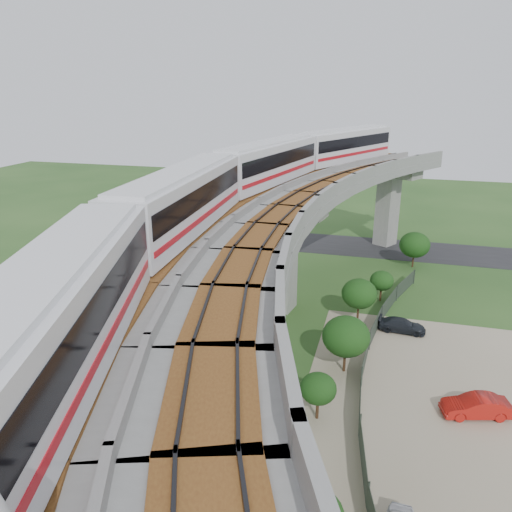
# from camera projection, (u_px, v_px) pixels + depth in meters

# --- Properties ---
(ground) EXTENTS (160.00, 160.00, 0.00)m
(ground) POSITION_uv_depth(u_px,v_px,m) (236.00, 368.00, 34.37)
(ground) COLOR #24471C
(ground) RESTS_ON ground
(dirt_lot) EXTENTS (18.00, 26.00, 0.04)m
(dirt_lot) POSITION_uv_depth(u_px,v_px,m) (455.00, 420.00, 29.07)
(dirt_lot) COLOR gray
(dirt_lot) RESTS_ON ground
(asphalt_road) EXTENTS (60.00, 8.00, 0.03)m
(asphalt_road) POSITION_uv_depth(u_px,v_px,m) (308.00, 242.00, 61.74)
(asphalt_road) COLOR #232326
(asphalt_road) RESTS_ON ground
(viaduct) EXTENTS (19.58, 73.98, 11.40)m
(viaduct) POSITION_uv_depth(u_px,v_px,m) (294.00, 248.00, 30.47)
(viaduct) COLOR #99968E
(viaduct) RESTS_ON ground
(metro_train) EXTENTS (12.50, 61.19, 3.64)m
(metro_train) POSITION_uv_depth(u_px,v_px,m) (258.00, 181.00, 33.84)
(metro_train) COLOR silver
(metro_train) RESTS_ON ground
(fence) EXTENTS (3.87, 38.73, 1.50)m
(fence) POSITION_uv_depth(u_px,v_px,m) (382.00, 380.00, 31.71)
(fence) COLOR #2D382D
(fence) RESTS_ON ground
(tree_0) EXTENTS (3.18, 3.18, 3.84)m
(tree_0) POSITION_uv_depth(u_px,v_px,m) (415.00, 245.00, 52.66)
(tree_0) COLOR #382314
(tree_0) RESTS_ON ground
(tree_1) EXTENTS (2.10, 2.10, 2.84)m
(tree_1) POSITION_uv_depth(u_px,v_px,m) (382.00, 281.00, 44.51)
(tree_1) COLOR #382314
(tree_1) RESTS_ON ground
(tree_2) EXTENTS (2.83, 2.83, 3.83)m
(tree_2) POSITION_uv_depth(u_px,v_px,m) (359.00, 294.00, 40.01)
(tree_2) COLOR #382314
(tree_2) RESTS_ON ground
(tree_3) EXTENTS (3.19, 3.19, 4.03)m
(tree_3) POSITION_uv_depth(u_px,v_px,m) (346.00, 336.00, 33.14)
(tree_3) COLOR #382314
(tree_3) RESTS_ON ground
(tree_4) EXTENTS (2.12, 2.12, 2.94)m
(tree_4) POSITION_uv_depth(u_px,v_px,m) (318.00, 389.00, 28.55)
(tree_4) COLOR #382314
(tree_4) RESTS_ON ground
(car_red) EXTENTS (4.16, 2.35, 1.30)m
(car_red) POSITION_uv_depth(u_px,v_px,m) (476.00, 406.00, 29.20)
(car_red) COLOR #A9150F
(car_red) RESTS_ON dirt_lot
(car_dark) EXTENTS (3.73, 1.69, 1.06)m
(car_dark) POSITION_uv_depth(u_px,v_px,m) (402.00, 325.00, 39.27)
(car_dark) COLOR black
(car_dark) RESTS_ON dirt_lot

